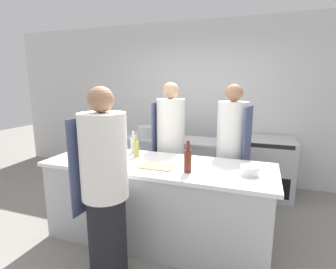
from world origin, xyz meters
TOP-DOWN VIEW (x-y plane):
  - ground_plane at (0.00, 0.00)m, footprint 16.00×16.00m
  - wall_back at (0.00, 2.13)m, footprint 8.00×0.06m
  - prep_counter at (0.00, 0.00)m, footprint 2.48×0.86m
  - pass_counter at (-0.15, 1.26)m, footprint 1.77×0.59m
  - oven_range at (1.20, 1.71)m, footprint 0.73×0.73m
  - chef_at_prep_near at (-0.18, -0.74)m, footprint 0.42×0.40m
  - chef_at_stove at (0.71, 0.71)m, footprint 0.41×0.39m
  - chef_at_pass_far at (-0.10, 0.73)m, footprint 0.40×0.38m
  - bottle_olive_oil at (-0.44, 0.31)m, footprint 0.07×0.07m
  - bottle_vinegar at (-0.58, -0.33)m, footprint 0.07×0.07m
  - bottle_wine at (-1.00, 0.23)m, footprint 0.07×0.07m
  - bottle_cooking_oil at (-0.33, 0.15)m, footprint 0.07×0.07m
  - bottle_sauce at (-0.63, -0.11)m, footprint 0.07×0.07m
  - bottle_water at (0.39, -0.17)m, footprint 0.07×0.07m
  - bowl_mixing_large at (-0.85, -0.09)m, footprint 0.26×0.26m
  - bowl_prep_small at (0.96, -0.04)m, footprint 0.17×0.17m
  - cutting_board at (0.05, -0.12)m, footprint 0.35×0.22m
  - stockpot at (-0.66, 1.17)m, footprint 0.28×0.28m

SIDE VIEW (x-z plane):
  - ground_plane at x=0.00m, z-range 0.00..0.00m
  - prep_counter at x=0.00m, z-range 0.00..0.89m
  - pass_counter at x=-0.15m, z-range 0.00..0.89m
  - oven_range at x=1.20m, z-range 0.00..0.90m
  - chef_at_prep_near at x=-0.18m, z-range 0.00..1.72m
  - chef_at_stove at x=0.71m, z-range 0.00..1.73m
  - chef_at_pass_far at x=-0.10m, z-range 0.00..1.75m
  - cutting_board at x=0.05m, z-range 0.89..0.90m
  - bowl_mixing_large at x=-0.85m, z-range 0.89..0.95m
  - bowl_prep_small at x=0.96m, z-range 0.89..0.98m
  - bottle_wine at x=-1.00m, z-range 0.87..1.07m
  - stockpot at x=-0.66m, z-range 0.89..1.07m
  - bottle_cooking_oil at x=-0.33m, z-range 0.86..1.12m
  - bottle_vinegar at x=-0.58m, z-range 0.86..1.12m
  - bottle_olive_oil at x=-0.44m, z-range 0.86..1.13m
  - bottle_sauce at x=-0.63m, z-range 0.86..1.14m
  - bottle_water at x=0.39m, z-range 0.86..1.17m
  - wall_back at x=0.00m, z-range 0.00..2.80m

